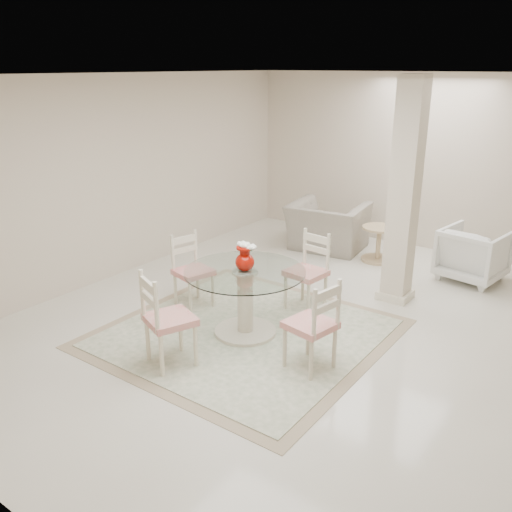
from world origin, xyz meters
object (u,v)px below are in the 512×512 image
Objects in this scene: column at (404,194)px; dining_chair_west at (190,265)px; red_vase at (245,258)px; armchair_white at (473,254)px; recliner_taupe at (328,226)px; dining_chair_south at (163,313)px; dining_chair_east at (316,320)px; dining_chair_north at (310,265)px; side_table at (378,245)px; dining_table at (245,302)px.

column is 2.69m from dining_chair_west.
column reaches higher than red_vase.
recliner_taupe is at bearing 8.94° from armchair_white.
dining_chair_south is 4.12m from recliner_taupe.
dining_chair_east is at bearing -125.29° from dining_chair_south.
recliner_taupe is at bearing 143.67° from column.
dining_chair_east is 0.96× the size of dining_chair_south.
dining_chair_west is at bearing -140.77° from dining_chair_north.
column is 2.16m from red_vase.
red_vase is 0.27× the size of recliner_taupe.
dining_chair_north is at bearing -89.61° from side_table.
recliner_taupe is 2.15× the size of side_table.
dining_chair_south reaches higher than dining_table.
dining_chair_north is (0.21, 0.99, -0.34)m from red_vase.
dining_chair_west reaches higher than armchair_white.
dining_chair_north is (0.21, 1.00, 0.17)m from dining_table.
dining_chair_east is at bearing 89.53° from armchair_white.
red_vase reaches higher than dining_chair_west.
dining_chair_east reaches higher than side_table.
column is 1.78m from side_table.
dining_chair_north is 0.91× the size of recliner_taupe.
recliner_taupe is at bearing 102.70° from red_vase.
dining_table is at bearing -95.71° from red_vase.
red_vase is at bearing 95.87° from recliner_taupe.
column is at bearing 56.28° from dining_chair_north.
column is at bearing -90.13° from dining_chair_south.
dining_chair_south is 2.03× the size of side_table.
dining_chair_west reaches higher than side_table.
dining_chair_north reaches higher than dining_chair_east.
armchair_white is (0.55, 3.31, -0.18)m from dining_chair_east.
dining_table is at bearing 72.46° from armchair_white.
armchair_white is (0.59, 1.22, -0.99)m from column.
column is at bearing 73.21° from armchair_white.
column is at bearing -167.99° from dining_chair_east.
side_table is (0.20, 3.05, -0.64)m from red_vase.
side_table is (-0.80, 3.27, -0.30)m from dining_chair_east.
dining_chair_south is 0.94× the size of recliner_taupe.
dining_table is 1.03m from dining_chair_east.
dining_table is at bearing -91.25° from dining_chair_east.
column is 2.61× the size of dining_chair_east.
armchair_white is at bearing 64.01° from dining_chair_north.
dining_chair_east reaches higher than recliner_taupe.
armchair_white is at bearing 173.19° from recliner_taupe.
dining_table is 1.13× the size of recliner_taupe.
dining_chair_north is 2.50m from armchair_white.
dining_table is at bearing -93.68° from side_table.
dining_table is at bearing -116.93° from column.
recliner_taupe reaches higher than armchair_white.
dining_chair_east reaches higher than armchair_white.
dining_chair_east is at bearing -12.23° from dining_table.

